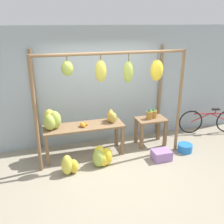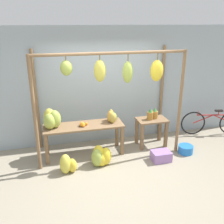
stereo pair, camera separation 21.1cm
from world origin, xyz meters
The scene contains 14 objects.
ground_plane centered at (0.00, 0.00, 0.00)m, with size 20.00×20.00×0.00m, color gray.
shop_wall_back centered at (0.00, 1.59, 1.40)m, with size 8.00×0.08×2.80m.
stall_awning centered at (0.11, 0.70, 1.72)m, with size 3.15×1.12×2.33m.
display_table_main centered at (-0.56, 0.92, 0.61)m, with size 1.75×0.56×0.72m.
display_table_side centered at (1.08, 0.97, 0.49)m, with size 0.71×0.46×0.68m.
banana_pile_on_table centered at (-1.24, 0.94, 0.91)m, with size 0.43×0.47×0.42m.
orange_pile centered at (-0.59, 0.86, 0.76)m, with size 0.19×0.16×0.10m.
pineapple_cluster centered at (1.09, 0.99, 0.80)m, with size 0.28×0.19×0.27m.
banana_pile_ground_left centered at (-1.00, 0.24, 0.19)m, with size 0.43×0.31×0.42m.
banana_pile_ground_right centered at (-0.30, 0.38, 0.20)m, with size 0.52×0.42×0.43m.
fruit_crate_white centered at (1.02, 0.23, 0.11)m, with size 0.40×0.31×0.22m.
blue_bucket centered at (1.71, 0.40, 0.09)m, with size 0.34×0.34×0.18m.
parked_bicycle centered at (2.91, 1.15, 0.34)m, with size 1.65×0.41×0.69m.
papaya_pile centered at (0.09, 0.96, 0.84)m, with size 0.28×0.36×0.27m.
Camera 2 is at (-1.19, -4.15, 2.88)m, focal length 40.00 mm.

